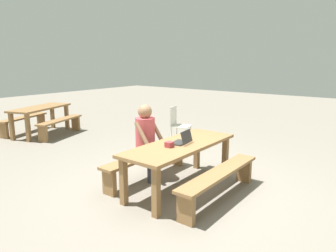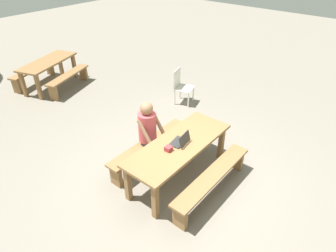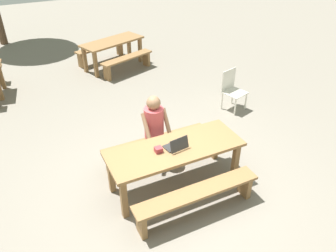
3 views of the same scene
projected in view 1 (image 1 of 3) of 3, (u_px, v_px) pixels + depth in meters
name	position (u px, v px, depth m)	size (l,w,h in m)	color
ground_plane	(180.00, 188.00, 5.03)	(30.00, 30.00, 0.00)	gray
picnic_table_front	(180.00, 150.00, 4.90)	(2.15, 0.80, 0.75)	olive
bench_near	(220.00, 178.00, 4.54)	(1.96, 0.30, 0.45)	olive
bench_far	(147.00, 159.00, 5.39)	(1.96, 0.30, 0.45)	olive
laptop	(182.00, 140.00, 4.86)	(0.35, 0.30, 0.22)	#2D2D2D
small_pouch	(169.00, 145.00, 4.66)	(0.11, 0.11, 0.08)	#993338
person_seated	(147.00, 136.00, 5.25)	(0.44, 0.42, 1.31)	#333847
plastic_chair	(178.00, 124.00, 7.76)	(0.55, 0.55, 0.91)	silver
picnic_table_rear	(41.00, 111.00, 8.56)	(1.93, 1.27, 0.78)	olive
bench_rear_south	(60.00, 124.00, 8.44)	(1.63, 0.82, 0.46)	olive
bench_rear_north	(23.00, 121.00, 8.81)	(1.63, 0.82, 0.46)	olive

